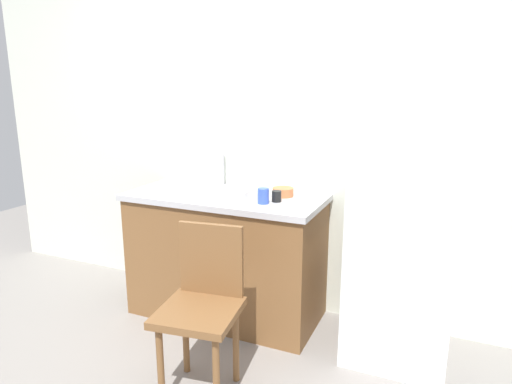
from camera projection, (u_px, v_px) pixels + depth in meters
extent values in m
plane|color=gray|center=(187.00, 364.00, 2.67)|extent=(8.00, 8.00, 0.00)
cube|color=silver|center=(256.00, 139.00, 3.27)|extent=(4.80, 0.10, 2.45)
cube|color=brown|center=(226.00, 258.00, 3.17)|extent=(1.31, 0.60, 0.84)
cube|color=#B7B7BC|center=(225.00, 197.00, 3.07)|extent=(1.35, 0.64, 0.04)
cylinder|color=#B7B7BC|center=(223.00, 167.00, 3.32)|extent=(0.02, 0.02, 0.27)
cube|color=white|center=(402.00, 259.00, 2.66)|extent=(0.58, 0.62, 1.21)
cylinder|color=brown|center=(161.00, 367.00, 2.27)|extent=(0.04, 0.04, 0.45)
cylinder|color=brown|center=(216.00, 377.00, 2.19)|extent=(0.04, 0.04, 0.45)
cylinder|color=brown|center=(186.00, 336.00, 2.55)|extent=(0.04, 0.04, 0.45)
cylinder|color=brown|center=(236.00, 344.00, 2.47)|extent=(0.04, 0.04, 0.45)
cube|color=brown|center=(198.00, 313.00, 2.31)|extent=(0.45, 0.45, 0.04)
cube|color=brown|center=(211.00, 259.00, 2.43)|extent=(0.36, 0.08, 0.40)
cube|color=white|center=(231.00, 192.00, 3.01)|extent=(0.28, 0.20, 0.05)
cylinder|color=#C67042|center=(283.00, 192.00, 3.01)|extent=(0.14, 0.14, 0.06)
cylinder|color=blue|center=(263.00, 196.00, 2.82)|extent=(0.07, 0.07, 0.10)
cylinder|color=black|center=(276.00, 196.00, 2.86)|extent=(0.06, 0.06, 0.07)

